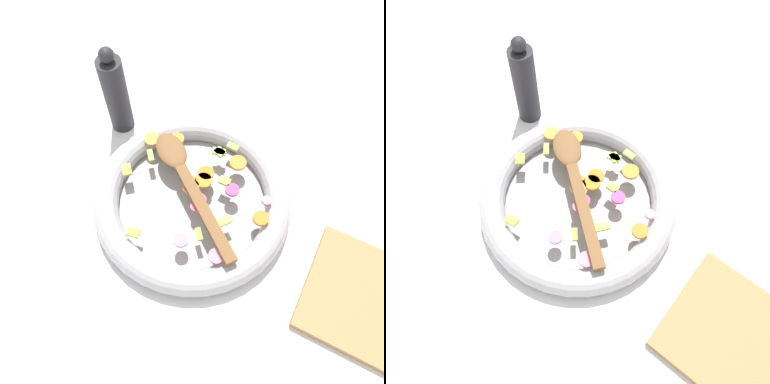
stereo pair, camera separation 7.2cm
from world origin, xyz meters
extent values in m
plane|color=silver|center=(0.00, 0.00, 0.00)|extent=(4.00, 4.00, 0.00)
cylinder|color=gray|center=(0.00, 0.00, 0.01)|extent=(0.34, 0.34, 0.01)
torus|color=#9E9EA5|center=(0.00, 0.00, 0.03)|extent=(0.39, 0.39, 0.05)
cylinder|color=orange|center=(-0.02, -0.01, 0.05)|extent=(0.03, 0.03, 0.01)
cylinder|color=orange|center=(-0.01, -0.01, 0.05)|extent=(0.03, 0.03, 0.01)
cylinder|color=orange|center=(-0.03, 0.01, 0.05)|extent=(0.03, 0.03, 0.01)
cylinder|color=orange|center=(-0.10, 0.05, 0.05)|extent=(0.05, 0.05, 0.01)
cylinder|color=orange|center=(-0.01, 0.14, 0.05)|extent=(0.04, 0.04, 0.01)
cylinder|color=orange|center=(-0.05, 0.01, 0.05)|extent=(0.04, 0.04, 0.01)
cylinder|color=orange|center=(-0.10, -0.08, 0.05)|extent=(0.03, 0.03, 0.01)
cylinder|color=orange|center=(-0.01, -0.01, 0.05)|extent=(0.05, 0.05, 0.01)
cylinder|color=orange|center=(-0.07, -0.13, 0.05)|extent=(0.05, 0.05, 0.01)
cube|color=#98B53C|center=(0.02, -0.14, 0.05)|extent=(0.03, 0.03, 0.01)
cube|color=#AED051|center=(-0.11, 0.01, 0.05)|extent=(0.02, 0.03, 0.01)
cube|color=#A7D24D|center=(-0.13, 0.03, 0.05)|extent=(0.01, 0.02, 0.01)
cube|color=#A5CF4E|center=(0.03, 0.08, 0.05)|extent=(0.03, 0.03, 0.01)
cube|color=#A7D45C|center=(-0.11, 0.01, 0.05)|extent=(0.02, 0.03, 0.01)
cube|color=#AFCF4B|center=(-0.04, -0.11, 0.05)|extent=(0.03, 0.03, 0.01)
cube|color=#80AE3E|center=(0.07, 0.05, 0.05)|extent=(0.03, 0.02, 0.01)
cube|color=#A2CE3F|center=(0.13, -0.06, 0.05)|extent=(0.02, 0.02, 0.01)
cube|color=#95CF42|center=(-0.05, 0.05, 0.05)|extent=(0.02, 0.02, 0.01)
cylinder|color=pink|center=(0.10, 0.10, 0.05)|extent=(0.03, 0.03, 0.01)
cylinder|color=#D03270|center=(-0.04, 0.07, 0.05)|extent=(0.03, 0.03, 0.01)
cylinder|color=#DD7589|center=(-0.05, 0.14, 0.05)|extent=(0.03, 0.03, 0.01)
cylinder|color=pink|center=(0.10, 0.03, 0.05)|extent=(0.03, 0.03, 0.01)
cylinder|color=#C43170|center=(0.01, 0.02, 0.05)|extent=(0.04, 0.04, 0.01)
cylinder|color=#DD5280|center=(0.03, 0.02, 0.05)|extent=(0.02, 0.02, 0.01)
cube|color=brown|center=(0.03, 0.04, 0.06)|extent=(0.15, 0.18, 0.01)
ellipsoid|color=brown|center=(-0.06, -0.08, 0.06)|extent=(0.10, 0.11, 0.01)
cylinder|color=#232328|center=(-0.11, -0.24, 0.09)|extent=(0.05, 0.05, 0.18)
sphere|color=#232328|center=(-0.11, -0.24, 0.20)|extent=(0.03, 0.03, 0.03)
cube|color=#9E7547|center=(0.03, 0.35, 0.01)|extent=(0.21, 0.19, 0.02)
camera|label=1|loc=(0.31, 0.16, 0.69)|focal=35.00mm
camera|label=2|loc=(0.27, 0.22, 0.69)|focal=35.00mm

